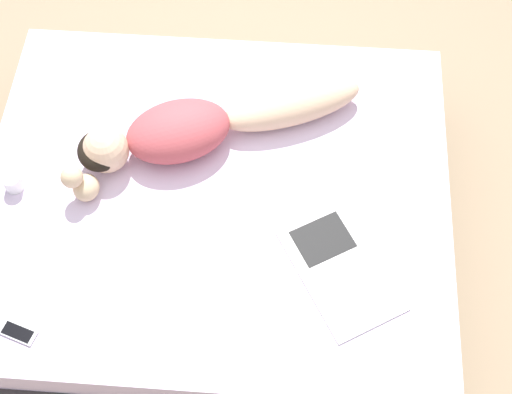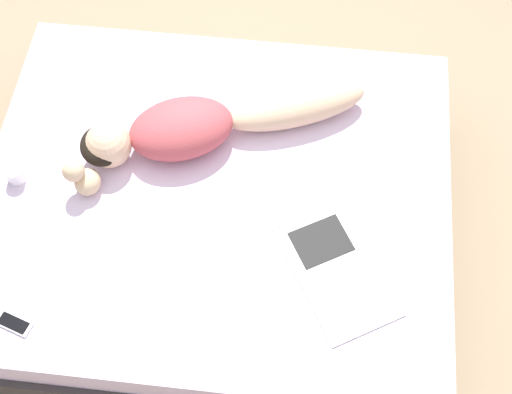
% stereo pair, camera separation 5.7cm
% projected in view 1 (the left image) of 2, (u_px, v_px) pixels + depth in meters
% --- Properties ---
extents(ground_plane, '(12.00, 12.00, 0.00)m').
position_uv_depth(ground_plane, '(221.00, 247.00, 3.50)').
color(ground_plane, '#9E8466').
extents(bed, '(1.75, 2.05, 0.55)m').
position_uv_depth(bed, '(218.00, 222.00, 3.26)').
color(bed, '#383333').
rests_on(bed, ground_plane).
extents(person, '(0.66, 1.25, 0.20)m').
position_uv_depth(person, '(203.00, 126.00, 3.07)').
color(person, '#DBB28E').
rests_on(person, bed).
extents(open_magazine, '(0.64, 0.55, 0.01)m').
position_uv_depth(open_magazine, '(339.00, 266.00, 2.84)').
color(open_magazine, white).
rests_on(open_magazine, bed).
extents(coffee_mug, '(0.11, 0.08, 0.08)m').
position_uv_depth(coffee_mug, '(13.00, 182.00, 3.00)').
color(coffee_mug, white).
rests_on(coffee_mug, bed).
extents(cell_phone, '(0.10, 0.16, 0.01)m').
position_uv_depth(cell_phone, '(18.00, 333.00, 2.71)').
color(cell_phone, silver).
rests_on(cell_phone, bed).
extents(plush_toy, '(0.12, 0.14, 0.18)m').
position_uv_depth(plush_toy, '(81.00, 184.00, 2.94)').
color(plush_toy, '#D1B289').
rests_on(plush_toy, bed).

